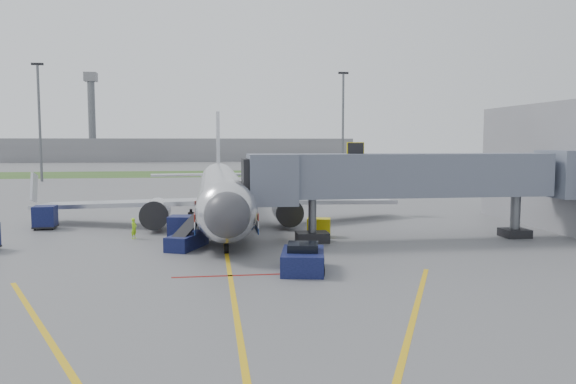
{
  "coord_description": "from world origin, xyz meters",
  "views": [
    {
      "loc": [
        -1.0,
        -32.73,
        6.94
      ],
      "look_at": [
        4.78,
        8.41,
        3.2
      ],
      "focal_mm": 35.0,
      "sensor_mm": 36.0,
      "label": 1
    }
  ],
  "objects": [
    {
      "name": "baggage_cart_a",
      "position": [
        -14.0,
        13.78,
        0.94
      ],
      "size": [
        1.77,
        1.77,
        1.84
      ],
      "color": "black",
      "rests_on": "ground"
    },
    {
      "name": "ground_power_cart",
      "position": [
        6.88,
        7.16,
        0.67
      ],
      "size": [
        1.91,
        1.5,
        1.35
      ],
      "color": "#CBB90B",
      "rests_on": "ground"
    },
    {
      "name": "distant_terminal",
      "position": [
        -10.0,
        170.0,
        4.0
      ],
      "size": [
        120.0,
        14.0,
        8.0
      ],
      "primitive_type": "cube",
      "color": "slate",
      "rests_on": "ground"
    },
    {
      "name": "baggage_cart_c",
      "position": [
        -3.0,
        6.57,
        0.91
      ],
      "size": [
        1.92,
        1.92,
        1.79
      ],
      "color": "black",
      "rests_on": "ground"
    },
    {
      "name": "grass_strip",
      "position": [
        0.0,
        90.0,
        0.01
      ],
      "size": [
        300.0,
        25.0,
        0.01
      ],
      "primitive_type": "cube",
      "color": "#2D4C1E",
      "rests_on": "ground"
    },
    {
      "name": "belt_loader",
      "position": [
        -2.48,
        4.04,
        0.55
      ],
      "size": [
        2.88,
        4.64,
        2.21
      ],
      "color": "black",
      "rests_on": "ground"
    },
    {
      "name": "light_mast_right",
      "position": [
        25.0,
        75.0,
        10.78
      ],
      "size": [
        2.0,
        0.44,
        20.4
      ],
      "color": "#595B60",
      "rests_on": "ground"
    },
    {
      "name": "airliner",
      "position": [
        0.0,
        15.25,
        2.65
      ],
      "size": [
        32.1,
        35.67,
        10.25
      ],
      "color": "silver",
      "rests_on": "ground"
    },
    {
      "name": "ramp_worker",
      "position": [
        -6.4,
        8.15,
        0.75
      ],
      "size": [
        0.55,
        0.64,
        1.49
      ],
      "primitive_type": "imported",
      "rotation": [
        0.0,
        0.0,
        1.13
      ],
      "color": "#A3EE1C",
      "rests_on": "ground"
    },
    {
      "name": "pushback_tug",
      "position": [
        3.92,
        -3.5,
        0.63
      ],
      "size": [
        2.89,
        4.0,
        1.52
      ],
      "color": "black",
      "rests_on": "ground"
    },
    {
      "name": "jet_bridge",
      "position": [
        12.86,
        5.0,
        4.47
      ],
      "size": [
        25.3,
        4.0,
        6.9
      ],
      "color": "slate",
      "rests_on": "ground"
    },
    {
      "name": "ground",
      "position": [
        0.0,
        0.0,
        0.0
      ],
      "size": [
        400.0,
        400.0,
        0.0
      ],
      "primitive_type": "plane",
      "color": "#565659",
      "rests_on": "ground"
    },
    {
      "name": "light_mast_left",
      "position": [
        -30.0,
        70.0,
        10.78
      ],
      "size": [
        2.0,
        0.44,
        20.4
      ],
      "color": "#595B60",
      "rests_on": "ground"
    },
    {
      "name": "control_tower",
      "position": [
        -40.0,
        165.0,
        17.33
      ],
      "size": [
        4.0,
        4.0,
        30.0
      ],
      "color": "#595B60",
      "rests_on": "ground"
    },
    {
      "name": "apron_markings",
      "position": [
        0.0,
        -7.4,
        0.0
      ],
      "size": [
        21.52,
        50.0,
        0.01
      ],
      "color": "gold",
      "rests_on": "ground"
    }
  ]
}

